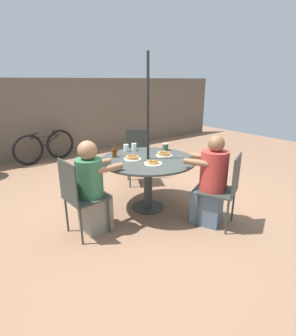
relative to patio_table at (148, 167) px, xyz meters
name	(u,v)px	position (x,y,z in m)	size (l,w,h in m)	color
ground_plane	(148,207)	(0.00, 0.00, -0.61)	(12.00, 12.00, 0.00)	#8C664C
back_fence	(58,118)	(0.00, 3.48, 0.28)	(10.00, 0.06, 1.78)	brown
patio_table	(148,167)	(0.00, 0.00, 0.00)	(1.28, 1.28, 0.73)	#383D38
umbrella_pole	(148,136)	(0.00, 0.00, 0.42)	(0.04, 0.04, 2.07)	black
patio_chair_north	(138,153)	(0.48, 0.93, -0.08)	(0.57, 0.57, 0.93)	#333833
patio_chair_east	(79,194)	(-1.04, -0.09, -0.08)	(0.45, 0.45, 0.93)	#333833
diner_east	(92,190)	(-0.87, -0.07, -0.09)	(0.53, 0.34, 1.11)	gray
patio_chair_south	(225,186)	(0.44, -0.95, -0.08)	(0.56, 0.56, 0.93)	#333833
diner_south	(211,184)	(0.37, -0.79, -0.09)	(0.49, 0.55, 1.14)	slate
pancake_plate_a	(153,163)	(-0.09, -0.23, 0.13)	(0.23, 0.23, 0.05)	white
pancake_plate_b	(132,158)	(-0.19, 0.10, 0.14)	(0.23, 0.23, 0.06)	white
pancake_plate_c	(164,154)	(0.27, -0.02, 0.14)	(0.23, 0.23, 0.06)	white
syrup_bottle	(114,152)	(-0.32, 0.35, 0.18)	(0.09, 0.07, 0.17)	#602D0F
coffee_cup	(165,147)	(0.48, 0.20, 0.17)	(0.09, 0.09, 0.11)	#33513D
drinking_glass_a	(126,148)	(-0.02, 0.52, 0.17)	(0.08, 0.08, 0.10)	silver
drinking_glass_b	(134,147)	(0.09, 0.47, 0.17)	(0.08, 0.08, 0.11)	silver
bicycle	(45,146)	(-0.47, 3.16, -0.27)	(1.39, 0.44, 0.69)	black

